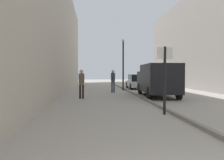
# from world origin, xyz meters

# --- Properties ---
(ground_plane) EXTENTS (80.00, 80.00, 0.00)m
(ground_plane) POSITION_xyz_m (0.00, 12.00, 0.00)
(ground_plane) COLOR #A8A093
(building_facade_left) EXTENTS (3.82, 40.00, 9.51)m
(building_facade_left) POSITION_xyz_m (-5.51, 12.00, 4.75)
(building_facade_left) COLOR #BCB29E
(building_facade_left) RESTS_ON ground_plane
(kerb_strip) EXTENTS (0.16, 40.00, 0.12)m
(kerb_strip) POSITION_xyz_m (1.58, 12.00, 0.06)
(kerb_strip) COLOR gray
(kerb_strip) RESTS_ON ground_plane
(pedestrian_main_foreground) EXTENTS (0.35, 0.27, 1.85)m
(pedestrian_main_foreground) POSITION_xyz_m (0.19, 16.14, 1.07)
(pedestrian_main_foreground) COLOR #2D3851
(pedestrian_main_foreground) RESTS_ON ground_plane
(pedestrian_mid_block) EXTENTS (0.36, 0.23, 1.81)m
(pedestrian_mid_block) POSITION_xyz_m (-2.18, 12.07, 1.04)
(pedestrian_mid_block) COLOR black
(pedestrian_mid_block) RESTS_ON ground_plane
(delivery_van) EXTENTS (2.30, 5.26, 2.17)m
(delivery_van) POSITION_xyz_m (2.88, 12.80, 1.18)
(delivery_van) COLOR black
(delivery_van) RESTS_ON ground_plane
(parked_car) EXTENTS (1.93, 4.25, 1.45)m
(parked_car) POSITION_xyz_m (3.07, 20.34, 0.71)
(parked_car) COLOR #B7B7BC
(parked_car) RESTS_ON ground_plane
(street_sign_post) EXTENTS (0.60, 0.10, 2.60)m
(street_sign_post) POSITION_xyz_m (1.22, 6.51, 1.55)
(street_sign_post) COLOR black
(street_sign_post) RESTS_ON ground_plane
(lamp_post) EXTENTS (0.28, 0.28, 4.76)m
(lamp_post) POSITION_xyz_m (1.35, 18.37, 2.72)
(lamp_post) COLOR black
(lamp_post) RESTS_ON ground_plane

